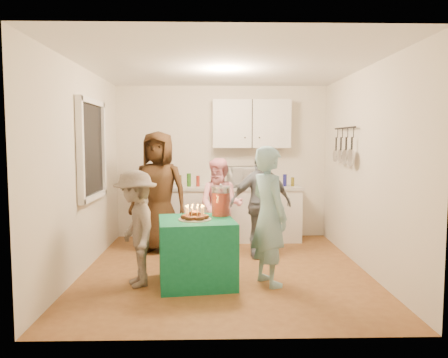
{
  "coord_description": "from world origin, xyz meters",
  "views": [
    {
      "loc": [
        -0.15,
        -5.54,
        1.67
      ],
      "look_at": [
        0.0,
        0.35,
        1.15
      ],
      "focal_mm": 35.0,
      "sensor_mm": 36.0,
      "label": 1
    }
  ],
  "objects_px": {
    "punch_jar": "(221,202)",
    "woman_back_right": "(261,204)",
    "counter": "(234,215)",
    "man_birthday": "(269,216)",
    "woman_back_left": "(159,192)",
    "woman_back_center": "(221,206)",
    "party_table": "(197,251)",
    "child_near_left": "(136,228)",
    "microwave": "(247,176)"
  },
  "relations": [
    {
      "from": "party_table",
      "to": "man_birthday",
      "type": "bearing_deg",
      "value": -2.99
    },
    {
      "from": "woman_back_center",
      "to": "punch_jar",
      "type": "bearing_deg",
      "value": -77.44
    },
    {
      "from": "punch_jar",
      "to": "man_birthday",
      "type": "bearing_deg",
      "value": -27.04
    },
    {
      "from": "punch_jar",
      "to": "man_birthday",
      "type": "distance_m",
      "value": 0.63
    },
    {
      "from": "microwave",
      "to": "punch_jar",
      "type": "bearing_deg",
      "value": -117.53
    },
    {
      "from": "punch_jar",
      "to": "woman_back_center",
      "type": "bearing_deg",
      "value": 89.0
    },
    {
      "from": "microwave",
      "to": "woman_back_left",
      "type": "relative_size",
      "value": 0.33
    },
    {
      "from": "woman_back_center",
      "to": "woman_back_left",
      "type": "bearing_deg",
      "value": -173.53
    },
    {
      "from": "counter",
      "to": "woman_back_center",
      "type": "relative_size",
      "value": 1.56
    },
    {
      "from": "party_table",
      "to": "woman_back_right",
      "type": "distance_m",
      "value": 1.51
    },
    {
      "from": "woman_back_right",
      "to": "punch_jar",
      "type": "bearing_deg",
      "value": -132.88
    },
    {
      "from": "punch_jar",
      "to": "man_birthday",
      "type": "xyz_separation_m",
      "value": [
        0.55,
        -0.28,
        -0.13
      ]
    },
    {
      "from": "microwave",
      "to": "man_birthday",
      "type": "xyz_separation_m",
      "value": [
        0.08,
        -2.28,
        -0.27
      ]
    },
    {
      "from": "woman_back_right",
      "to": "child_near_left",
      "type": "relative_size",
      "value": 1.15
    },
    {
      "from": "woman_back_left",
      "to": "woman_back_right",
      "type": "height_order",
      "value": "woman_back_left"
    },
    {
      "from": "woman_back_left",
      "to": "woman_back_right",
      "type": "bearing_deg",
      "value": 0.77
    },
    {
      "from": "woman_back_right",
      "to": "microwave",
      "type": "bearing_deg",
      "value": 85.62
    },
    {
      "from": "counter",
      "to": "punch_jar",
      "type": "height_order",
      "value": "punch_jar"
    },
    {
      "from": "microwave",
      "to": "woman_back_left",
      "type": "bearing_deg",
      "value": -166.91
    },
    {
      "from": "party_table",
      "to": "punch_jar",
      "type": "xyz_separation_m",
      "value": [
        0.29,
        0.24,
        0.55
      ]
    },
    {
      "from": "punch_jar",
      "to": "woman_back_left",
      "type": "xyz_separation_m",
      "value": [
        -0.91,
        1.28,
        -0.03
      ]
    },
    {
      "from": "microwave",
      "to": "punch_jar",
      "type": "xyz_separation_m",
      "value": [
        -0.47,
        -2.0,
        -0.14
      ]
    },
    {
      "from": "microwave",
      "to": "child_near_left",
      "type": "relative_size",
      "value": 0.44
    },
    {
      "from": "counter",
      "to": "man_birthday",
      "type": "xyz_separation_m",
      "value": [
        0.3,
        -2.28,
        0.37
      ]
    },
    {
      "from": "woman_back_left",
      "to": "woman_back_center",
      "type": "height_order",
      "value": "woman_back_left"
    },
    {
      "from": "microwave",
      "to": "punch_jar",
      "type": "height_order",
      "value": "microwave"
    },
    {
      "from": "party_table",
      "to": "woman_back_left",
      "type": "distance_m",
      "value": 1.72
    },
    {
      "from": "party_table",
      "to": "punch_jar",
      "type": "relative_size",
      "value": 2.5
    },
    {
      "from": "party_table",
      "to": "child_near_left",
      "type": "bearing_deg",
      "value": -175.48
    },
    {
      "from": "punch_jar",
      "to": "woman_back_right",
      "type": "distance_m",
      "value": 1.11
    },
    {
      "from": "party_table",
      "to": "woman_back_right",
      "type": "relative_size",
      "value": 0.55
    },
    {
      "from": "man_birthday",
      "to": "woman_back_left",
      "type": "relative_size",
      "value": 0.89
    },
    {
      "from": "counter",
      "to": "microwave",
      "type": "bearing_deg",
      "value": 0.0
    },
    {
      "from": "punch_jar",
      "to": "woman_back_left",
      "type": "height_order",
      "value": "woman_back_left"
    },
    {
      "from": "microwave",
      "to": "child_near_left",
      "type": "bearing_deg",
      "value": -136.61
    },
    {
      "from": "counter",
      "to": "woman_back_left",
      "type": "height_order",
      "value": "woman_back_left"
    },
    {
      "from": "woman_back_left",
      "to": "woman_back_right",
      "type": "xyz_separation_m",
      "value": [
        1.5,
        -0.35,
        -0.14
      ]
    },
    {
      "from": "child_near_left",
      "to": "punch_jar",
      "type": "bearing_deg",
      "value": 85.14
    },
    {
      "from": "counter",
      "to": "punch_jar",
      "type": "bearing_deg",
      "value": -97.27
    },
    {
      "from": "woman_back_center",
      "to": "man_birthday",
      "type": "bearing_deg",
      "value": -56.33
    },
    {
      "from": "punch_jar",
      "to": "child_near_left",
      "type": "bearing_deg",
      "value": -163.41
    },
    {
      "from": "woman_back_left",
      "to": "child_near_left",
      "type": "xyz_separation_m",
      "value": [
        -0.07,
        -1.57,
        -0.23
      ]
    },
    {
      "from": "woman_back_left",
      "to": "child_near_left",
      "type": "distance_m",
      "value": 1.59
    },
    {
      "from": "counter",
      "to": "woman_back_left",
      "type": "xyz_separation_m",
      "value": [
        -1.17,
        -0.71,
        0.47
      ]
    },
    {
      "from": "man_birthday",
      "to": "woman_back_center",
      "type": "height_order",
      "value": "man_birthday"
    },
    {
      "from": "counter",
      "to": "party_table",
      "type": "height_order",
      "value": "counter"
    },
    {
      "from": "woman_back_center",
      "to": "woman_back_right",
      "type": "relative_size",
      "value": 0.92
    },
    {
      "from": "punch_jar",
      "to": "woman_back_center",
      "type": "relative_size",
      "value": 0.24
    },
    {
      "from": "party_table",
      "to": "child_near_left",
      "type": "xyz_separation_m",
      "value": [
        -0.69,
        -0.05,
        0.29
      ]
    },
    {
      "from": "punch_jar",
      "to": "woman_back_center",
      "type": "distance_m",
      "value": 1.19
    }
  ]
}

